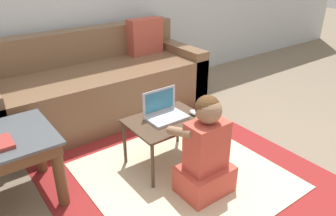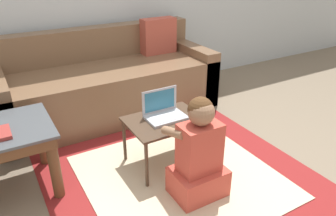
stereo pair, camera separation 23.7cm
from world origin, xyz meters
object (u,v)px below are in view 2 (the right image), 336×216
(laptop_desk, at_px, (165,125))
(laptop, at_px, (164,113))
(computer_mouse, at_px, (195,114))
(person_seated, at_px, (199,155))
(couch, at_px, (108,84))

(laptop_desk, relative_size, laptop, 1.95)
(computer_mouse, height_order, person_seated, person_seated)
(couch, relative_size, laptop_desk, 3.75)
(couch, height_order, laptop_desk, couch)
(laptop_desk, xyz_separation_m, computer_mouse, (0.21, -0.06, 0.06))
(laptop, xyz_separation_m, person_seated, (-0.00, -0.44, -0.10))
(couch, xyz_separation_m, computer_mouse, (0.26, -1.11, 0.09))
(couch, bearing_deg, laptop_desk, -87.73)
(person_seated, bearing_deg, computer_mouse, 59.40)
(couch, height_order, computer_mouse, couch)
(computer_mouse, bearing_deg, laptop, 156.09)
(person_seated, bearing_deg, couch, 91.88)
(person_seated, bearing_deg, laptop_desk, 90.88)
(laptop, height_order, computer_mouse, laptop)
(couch, distance_m, laptop, 1.03)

